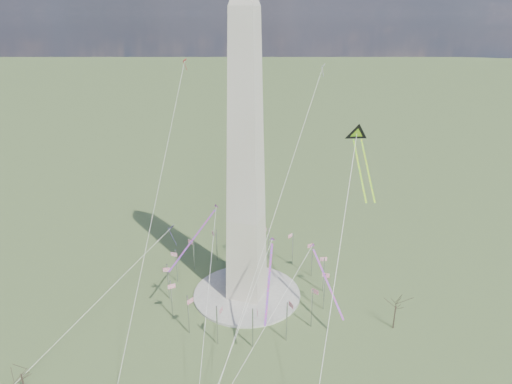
% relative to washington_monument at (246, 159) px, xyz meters
% --- Properties ---
extents(ground, '(2000.00, 2000.00, 0.00)m').
position_rel_washington_monument_xyz_m(ground, '(0.00, 0.00, -47.95)').
color(ground, '#465B2D').
rests_on(ground, ground).
extents(plaza, '(36.00, 36.00, 0.80)m').
position_rel_washington_monument_xyz_m(plaza, '(0.00, 0.00, -47.55)').
color(plaza, '#BBB7AB').
rests_on(plaza, ground).
extents(washington_monument, '(15.56, 15.56, 100.00)m').
position_rel_washington_monument_xyz_m(washington_monument, '(0.00, 0.00, 0.00)').
color(washington_monument, beige).
rests_on(washington_monument, plaza).
extents(flagpole_ring, '(54.40, 54.40, 13.00)m').
position_rel_washington_monument_xyz_m(flagpole_ring, '(-0.00, -0.00, -40.68)').
color(flagpole_ring, '#BABCC1').
rests_on(flagpole_ring, ground).
extents(tree_near, '(6.92, 6.92, 12.11)m').
position_rel_washington_monument_xyz_m(tree_near, '(47.88, -3.02, -39.32)').
color(tree_near, '#48352C').
rests_on(tree_near, ground).
extents(tree_far, '(6.33, 6.33, 11.08)m').
position_rel_washington_monument_xyz_m(tree_far, '(-37.79, -58.80, -40.06)').
color(tree_far, '#48352C').
rests_on(tree_far, ground).
extents(kite_delta_black, '(12.28, 21.58, 17.68)m').
position_rel_washington_monument_xyz_m(kite_delta_black, '(31.58, 9.48, 6.94)').
color(kite_delta_black, black).
rests_on(kite_delta_black, ground).
extents(kite_diamond_purple, '(1.88, 2.79, 8.30)m').
position_rel_washington_monument_xyz_m(kite_diamond_purple, '(-26.86, 0.10, -27.54)').
color(kite_diamond_purple, '#411A78').
rests_on(kite_diamond_purple, ground).
extents(kite_streamer_left, '(5.55, 21.61, 14.97)m').
position_rel_washington_monument_xyz_m(kite_streamer_left, '(13.15, -18.30, -24.71)').
color(kite_streamer_left, '#FF2843').
rests_on(kite_streamer_left, ground).
extents(kite_streamer_mid, '(8.76, 20.91, 14.98)m').
position_rel_washington_monument_xyz_m(kite_streamer_mid, '(-12.28, -8.02, -21.21)').
color(kite_streamer_mid, '#FF2843').
rests_on(kite_streamer_mid, ground).
extents(kite_streamer_right, '(14.28, 17.73, 14.78)m').
position_rel_washington_monument_xyz_m(kite_streamer_right, '(25.46, -2.17, -32.62)').
color(kite_streamer_right, '#FF2843').
rests_on(kite_streamer_right, ground).
extents(kite_small_red, '(1.34, 2.02, 4.36)m').
position_rel_washington_monument_xyz_m(kite_small_red, '(-35.38, 34.13, 24.35)').
color(kite_small_red, red).
rests_on(kite_small_red, ground).
extents(kite_small_white, '(1.17, 1.94, 4.64)m').
position_rel_washington_monument_xyz_m(kite_small_white, '(15.36, 38.38, 23.52)').
color(kite_small_white, silver).
rests_on(kite_small_white, ground).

